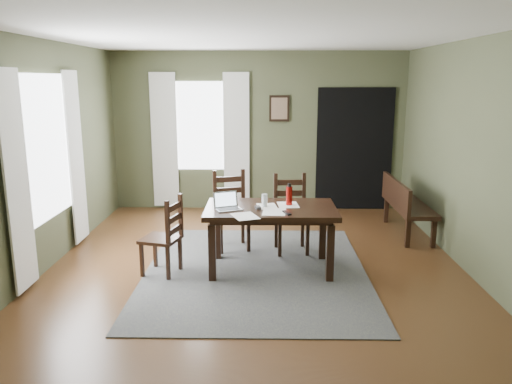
{
  "coord_description": "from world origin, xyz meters",
  "views": [
    {
      "loc": [
        0.1,
        -5.58,
        2.23
      ],
      "look_at": [
        0.0,
        0.3,
        0.9
      ],
      "focal_mm": 35.0,
      "sensor_mm": 36.0,
      "label": 1
    }
  ],
  "objects_px": {
    "chair_back_right": "(291,214)",
    "laptop": "(227,205)",
    "chair_back_left": "(231,211)",
    "dining_table": "(271,215)",
    "chair_end": "(165,237)",
    "water_bottle": "(289,195)",
    "bench": "(404,202)"
  },
  "relations": [
    {
      "from": "chair_back_left",
      "to": "bench",
      "type": "height_order",
      "value": "chair_back_left"
    },
    {
      "from": "chair_end",
      "to": "laptop",
      "type": "relative_size",
      "value": 2.63
    },
    {
      "from": "chair_back_right",
      "to": "water_bottle",
      "type": "xyz_separation_m",
      "value": [
        -0.06,
        -0.58,
        0.39
      ]
    },
    {
      "from": "chair_back_left",
      "to": "chair_back_right",
      "type": "bearing_deg",
      "value": -22.59
    },
    {
      "from": "dining_table",
      "to": "laptop",
      "type": "bearing_deg",
      "value": -169.52
    },
    {
      "from": "chair_back_right",
      "to": "water_bottle",
      "type": "height_order",
      "value": "water_bottle"
    },
    {
      "from": "dining_table",
      "to": "water_bottle",
      "type": "relative_size",
      "value": 5.89
    },
    {
      "from": "chair_end",
      "to": "laptop",
      "type": "xyz_separation_m",
      "value": [
        0.72,
        0.07,
        0.37
      ]
    },
    {
      "from": "dining_table",
      "to": "water_bottle",
      "type": "xyz_separation_m",
      "value": [
        0.22,
        0.1,
        0.21
      ]
    },
    {
      "from": "chair_end",
      "to": "chair_back_left",
      "type": "distance_m",
      "value": 1.2
    },
    {
      "from": "chair_end",
      "to": "bench",
      "type": "distance_m",
      "value": 3.59
    },
    {
      "from": "chair_back_left",
      "to": "water_bottle",
      "type": "distance_m",
      "value": 1.08
    },
    {
      "from": "chair_end",
      "to": "chair_back_right",
      "type": "distance_m",
      "value": 1.73
    },
    {
      "from": "chair_end",
      "to": "dining_table",
      "type": "bearing_deg",
      "value": 112.91
    },
    {
      "from": "chair_back_right",
      "to": "laptop",
      "type": "xyz_separation_m",
      "value": [
        -0.78,
        -0.78,
        0.33
      ]
    },
    {
      "from": "bench",
      "to": "laptop",
      "type": "relative_size",
      "value": 4.07
    },
    {
      "from": "chair_end",
      "to": "laptop",
      "type": "bearing_deg",
      "value": 110.77
    },
    {
      "from": "water_bottle",
      "to": "chair_end",
      "type": "bearing_deg",
      "value": -169.3
    },
    {
      "from": "dining_table",
      "to": "water_bottle",
      "type": "height_order",
      "value": "water_bottle"
    },
    {
      "from": "chair_end",
      "to": "chair_back_left",
      "type": "xyz_separation_m",
      "value": [
        0.71,
        0.96,
        0.05
      ]
    },
    {
      "from": "chair_back_right",
      "to": "chair_end",
      "type": "bearing_deg",
      "value": -156.7
    },
    {
      "from": "chair_back_right",
      "to": "bench",
      "type": "relative_size",
      "value": 0.71
    },
    {
      "from": "bench",
      "to": "laptop",
      "type": "height_order",
      "value": "laptop"
    },
    {
      "from": "chair_back_right",
      "to": "laptop",
      "type": "bearing_deg",
      "value": -141.3
    },
    {
      "from": "dining_table",
      "to": "laptop",
      "type": "height_order",
      "value": "laptop"
    },
    {
      "from": "dining_table",
      "to": "chair_end",
      "type": "relative_size",
      "value": 1.66
    },
    {
      "from": "water_bottle",
      "to": "laptop",
      "type": "bearing_deg",
      "value": -164.52
    },
    {
      "from": "chair_back_left",
      "to": "water_bottle",
      "type": "xyz_separation_m",
      "value": [
        0.74,
        -0.69,
        0.38
      ]
    },
    {
      "from": "water_bottle",
      "to": "chair_back_right",
      "type": "bearing_deg",
      "value": 84.22
    },
    {
      "from": "bench",
      "to": "water_bottle",
      "type": "distance_m",
      "value": 2.25
    },
    {
      "from": "laptop",
      "to": "chair_end",
      "type": "bearing_deg",
      "value": 162.83
    },
    {
      "from": "chair_end",
      "to": "laptop",
      "type": "height_order",
      "value": "laptop"
    }
  ]
}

